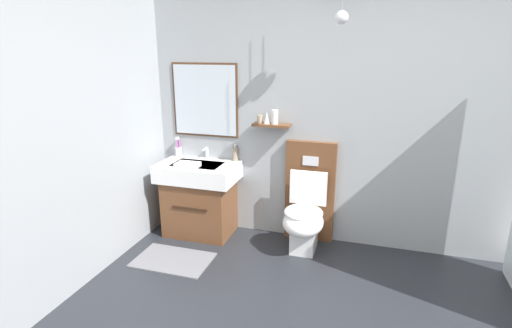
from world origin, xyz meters
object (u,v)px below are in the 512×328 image
vanity_sink_left (200,196)px  folded_hand_towel (187,165)px  soap_dispenser (235,154)px  toilet (306,210)px  toothbrush_cup (178,151)px

vanity_sink_left → folded_hand_towel: folded_hand_towel is taller
soap_dispenser → folded_hand_towel: bearing=-136.0°
vanity_sink_left → toilet: 1.09m
vanity_sink_left → soap_dispenser: bearing=30.6°
toothbrush_cup → folded_hand_towel: bearing=-51.3°
soap_dispenser → folded_hand_towel: 0.50m
toothbrush_cup → soap_dispenser: size_ratio=1.19×
vanity_sink_left → toothbrush_cup: bearing=150.0°
toothbrush_cup → soap_dispenser: 0.63m
toothbrush_cup → folded_hand_towel: (0.27, -0.34, -0.04)m
vanity_sink_left → soap_dispenser: 0.56m
toilet → toothbrush_cup: (-1.40, 0.16, 0.43)m
soap_dispenser → toilet: bearing=-12.5°
toilet → folded_hand_towel: (-1.13, -0.18, 0.39)m
vanity_sink_left → folded_hand_towel: 0.41m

